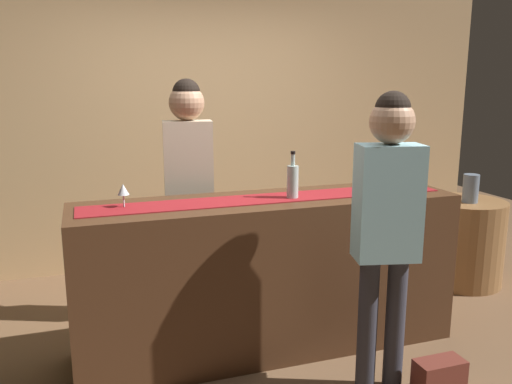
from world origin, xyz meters
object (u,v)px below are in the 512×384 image
(wine_glass_near_customer, at_px, (374,177))
(bartender, at_px, (188,174))
(wine_glass_mid_counter, at_px, (123,190))
(wine_bottle_clear, at_px, (293,181))
(vase_on_side_table, at_px, (471,188))
(wine_bottle_amber, at_px, (401,172))
(customer_sipping, at_px, (387,213))
(handbag, at_px, (439,378))
(round_side_table, at_px, (463,242))

(wine_glass_near_customer, bearing_deg, bartender, 151.95)
(wine_glass_mid_counter, bearing_deg, wine_bottle_clear, -4.31)
(bartender, bearing_deg, vase_on_side_table, -174.56)
(wine_bottle_amber, relative_size, bartender, 0.17)
(customer_sipping, height_order, handbag, customer_sipping)
(wine_glass_mid_counter, height_order, customer_sipping, customer_sipping)
(customer_sipping, bearing_deg, wine_bottle_amber, 65.43)
(round_side_table, bearing_deg, vase_on_side_table, -109.77)
(wine_glass_near_customer, xyz_separation_m, bartender, (-1.14, 0.61, -0.02))
(wine_bottle_clear, relative_size, round_side_table, 0.41)
(wine_glass_near_customer, xyz_separation_m, wine_glass_mid_counter, (-1.63, 0.07, 0.00))
(bartender, bearing_deg, wine_bottle_clear, 139.30)
(wine_glass_near_customer, height_order, round_side_table, wine_glass_near_customer)
(wine_bottle_amber, xyz_separation_m, wine_glass_near_customer, (-0.25, -0.06, -0.01))
(wine_bottle_clear, distance_m, round_side_table, 2.09)
(wine_glass_mid_counter, xyz_separation_m, bartender, (0.49, 0.54, -0.02))
(wine_glass_near_customer, height_order, customer_sipping, customer_sipping)
(wine_glass_mid_counter, relative_size, vase_on_side_table, 0.60)
(wine_glass_mid_counter, relative_size, handbag, 0.51)
(wine_glass_near_customer, distance_m, bartender, 1.29)
(wine_bottle_amber, xyz_separation_m, bartender, (-1.39, 0.55, -0.03))
(bartender, xyz_separation_m, vase_on_side_table, (2.39, -0.10, -0.24))
(wine_bottle_clear, relative_size, wine_glass_mid_counter, 2.10)
(wine_bottle_amber, bearing_deg, round_side_table, 26.42)
(wine_glass_near_customer, relative_size, wine_glass_mid_counter, 1.00)
(wine_bottle_amber, bearing_deg, wine_glass_mid_counter, 179.61)
(wine_bottle_amber, bearing_deg, wine_glass_near_customer, -167.29)
(wine_glass_mid_counter, height_order, round_side_table, wine_glass_mid_counter)
(bartender, xyz_separation_m, customer_sipping, (0.83, -1.26, -0.05))
(wine_bottle_clear, bearing_deg, handbag, -55.18)
(wine_glass_near_customer, distance_m, vase_on_side_table, 1.37)
(wine_glass_near_customer, bearing_deg, handbag, -92.06)
(customer_sipping, distance_m, round_side_table, 2.10)
(vase_on_side_table, bearing_deg, wine_bottle_clear, -164.44)
(wine_glass_mid_counter, xyz_separation_m, customer_sipping, (1.32, -0.72, -0.07))
(wine_glass_mid_counter, height_order, handbag, wine_glass_mid_counter)
(wine_bottle_amber, relative_size, handbag, 1.08)
(wine_bottle_clear, bearing_deg, bartender, 131.40)
(round_side_table, height_order, vase_on_side_table, vase_on_side_table)
(wine_bottle_clear, distance_m, customer_sipping, 0.70)
(wine_bottle_amber, height_order, handbag, wine_bottle_amber)
(bartender, distance_m, customer_sipping, 1.51)
(bartender, bearing_deg, round_side_table, -173.10)
(customer_sipping, height_order, vase_on_side_table, customer_sipping)
(wine_glass_mid_counter, bearing_deg, customer_sipping, -28.46)
(handbag, bearing_deg, round_side_table, 46.85)
(wine_glass_near_customer, xyz_separation_m, handbag, (-0.03, -0.82, -1.01))
(wine_bottle_amber, relative_size, customer_sipping, 0.18)
(bartender, xyz_separation_m, round_side_table, (2.41, -0.04, -0.73))
(round_side_table, bearing_deg, bartender, 179.00)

